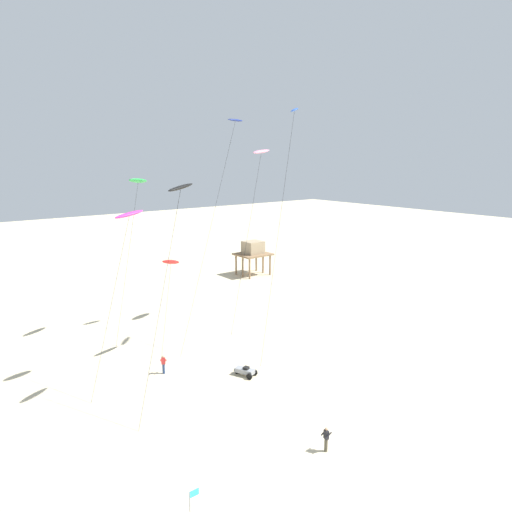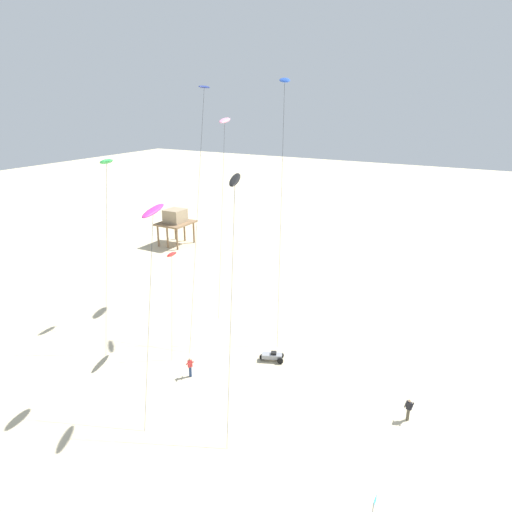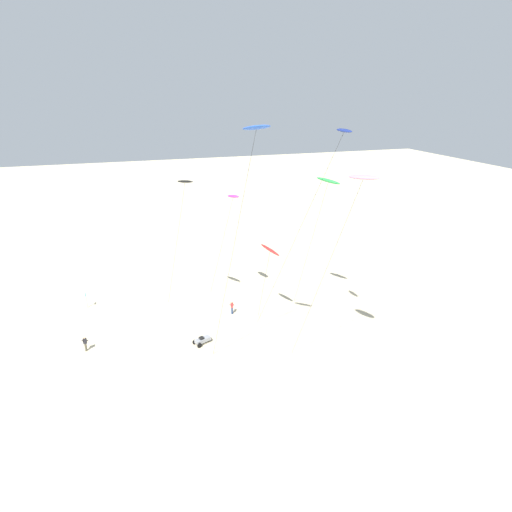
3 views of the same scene
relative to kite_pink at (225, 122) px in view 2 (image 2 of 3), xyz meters
The scene contains 13 objects.
ground_plane 29.55m from the kite_pink, 120.89° to the right, with size 260.00×260.00×0.00m, color beige.
kite_pink is the anchor object (origin of this frame).
kite_blue 8.83m from the kite_pink, 107.10° to the right, with size 7.16×3.73×22.96m.
kite_green 13.63m from the kite_pink, 163.75° to the left, with size 5.45×2.92×16.47m.
kite_navy 4.53m from the kite_pink, behind, with size 10.64×4.61×22.25m.
kite_magenta 19.34m from the kite_pink, 162.81° to the right, with size 6.14×2.72×14.25m.
kite_red 16.54m from the kite_pink, 167.87° to the right, with size 3.12×1.95×9.46m.
kite_black 19.88m from the kite_pink, 145.69° to the right, with size 6.53×3.10×16.55m.
kite_flyer_nearest 31.69m from the kite_pink, 119.53° to the right, with size 0.58×0.60×1.67m.
kite_flyer_middle 24.77m from the kite_pink, 157.95° to the right, with size 0.71×0.70×1.67m.
stilt_house 25.16m from the kite_pink, 54.82° to the left, with size 5.10×4.43×5.42m.
beach_buggy 23.92m from the kite_pink, 133.62° to the right, with size 1.51×2.11×0.82m.
marker_flag 36.70m from the kite_pink, 134.70° to the right, with size 0.56×0.05×2.10m.
Camera 2 is at (-29.68, -6.97, 21.18)m, focal length 32.64 mm.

